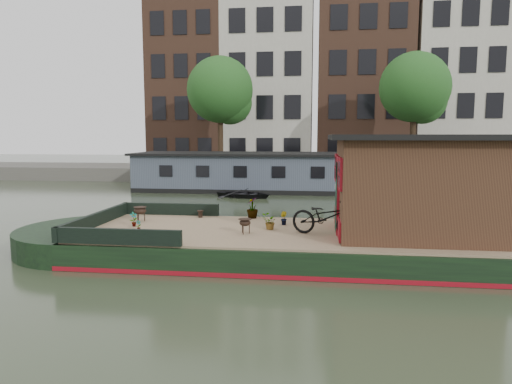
# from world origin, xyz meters

# --- Properties ---
(ground) EXTENTS (120.00, 120.00, 0.00)m
(ground) POSITION_xyz_m (0.00, 0.00, 0.00)
(ground) COLOR #2A3220
(ground) RESTS_ON ground
(houseboat_hull) EXTENTS (14.01, 4.02, 0.60)m
(houseboat_hull) POSITION_xyz_m (-1.33, 0.00, 0.27)
(houseboat_hull) COLOR black
(houseboat_hull) RESTS_ON ground
(houseboat_deck) EXTENTS (11.80, 3.80, 0.05)m
(houseboat_deck) POSITION_xyz_m (0.00, 0.00, 0.62)
(houseboat_deck) COLOR #9A7A5F
(houseboat_deck) RESTS_ON houseboat_hull
(bow_bulwark) EXTENTS (3.00, 4.00, 0.35)m
(bow_bulwark) POSITION_xyz_m (-5.07, 0.00, 0.82)
(bow_bulwark) COLOR black
(bow_bulwark) RESTS_ON houseboat_deck
(cabin) EXTENTS (4.00, 3.50, 2.42)m
(cabin) POSITION_xyz_m (2.19, 0.00, 1.88)
(cabin) COLOR black
(cabin) RESTS_ON houseboat_deck
(bicycle) EXTENTS (1.83, 1.24, 0.91)m
(bicycle) POSITION_xyz_m (0.13, -0.44, 1.11)
(bicycle) COLOR black
(bicycle) RESTS_ON houseboat_deck
(potted_plant_a) EXTENTS (0.24, 0.24, 0.39)m
(potted_plant_a) POSITION_xyz_m (-4.90, 0.05, 0.84)
(potted_plant_a) COLOR #9D632D
(potted_plant_a) RESTS_ON houseboat_deck
(potted_plant_b) EXTENTS (0.24, 0.25, 0.36)m
(potted_plant_b) POSITION_xyz_m (-0.97, 0.80, 0.83)
(potted_plant_b) COLOR brown
(potted_plant_b) RESTS_ON houseboat_deck
(potted_plant_c) EXTENTS (0.47, 0.45, 0.41)m
(potted_plant_c) POSITION_xyz_m (-1.28, 0.11, 0.86)
(potted_plant_c) COLOR #97602B
(potted_plant_c) RESTS_ON houseboat_deck
(potted_plant_d) EXTENTS (0.34, 0.34, 0.60)m
(potted_plant_d) POSITION_xyz_m (-1.95, 1.70, 0.95)
(potted_plant_d) COLOR #9D5C2B
(potted_plant_d) RESTS_ON houseboat_deck
(potted_plant_e) EXTENTS (0.17, 0.16, 0.26)m
(potted_plant_e) POSITION_xyz_m (-4.57, -0.44, 0.78)
(potted_plant_e) COLOR #9E482E
(potted_plant_e) RESTS_ON houseboat_deck
(brazier_front) EXTENTS (0.37, 0.37, 0.37)m
(brazier_front) POSITION_xyz_m (-1.83, -0.45, 0.84)
(brazier_front) COLOR black
(brazier_front) RESTS_ON houseboat_deck
(brazier_rear) EXTENTS (0.42, 0.42, 0.41)m
(brazier_rear) POSITION_xyz_m (-5.01, 0.78, 0.86)
(brazier_rear) COLOR black
(brazier_rear) RESTS_ON houseboat_deck
(bollard_port) EXTENTS (0.18, 0.18, 0.21)m
(bollard_port) POSITION_xyz_m (-3.48, 1.59, 0.76)
(bollard_port) COLOR black
(bollard_port) RESTS_ON houseboat_deck
(bollard_stbd) EXTENTS (0.19, 0.19, 0.21)m
(bollard_stbd) POSITION_xyz_m (-3.52, -1.70, 0.76)
(bollard_stbd) COLOR black
(bollard_stbd) RESTS_ON houseboat_deck
(dinghy) EXTENTS (3.36, 2.89, 0.58)m
(dinghy) POSITION_xyz_m (-3.65, 10.99, 0.29)
(dinghy) COLOR black
(dinghy) RESTS_ON ground
(far_houseboat) EXTENTS (20.40, 4.40, 2.11)m
(far_houseboat) POSITION_xyz_m (0.00, 14.00, 0.97)
(far_houseboat) COLOR #434B59
(far_houseboat) RESTS_ON ground
(quay) EXTENTS (60.00, 6.00, 0.90)m
(quay) POSITION_xyz_m (0.00, 20.50, 0.45)
(quay) COLOR #47443F
(quay) RESTS_ON ground
(townhouse_row) EXTENTS (27.25, 8.00, 16.50)m
(townhouse_row) POSITION_xyz_m (0.15, 27.50, 7.90)
(townhouse_row) COLOR brown
(townhouse_row) RESTS_ON ground
(tree_left) EXTENTS (4.40, 4.40, 7.40)m
(tree_left) POSITION_xyz_m (-6.36, 19.07, 5.89)
(tree_left) COLOR #332316
(tree_left) RESTS_ON quay
(tree_right) EXTENTS (4.40, 4.40, 7.40)m
(tree_right) POSITION_xyz_m (6.14, 19.07, 5.89)
(tree_right) COLOR #332316
(tree_right) RESTS_ON quay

